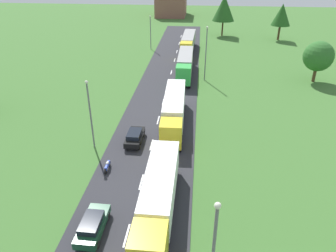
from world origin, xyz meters
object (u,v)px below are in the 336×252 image
lamppost_second (90,112)px  distant_building (171,3)px  truck_third (185,64)px  car_second (92,225)px  lamppost_fourth (150,31)px  tree_oak (224,8)px  lamppost_third (206,51)px  car_third (135,137)px  truck_lead (158,197)px  truck_fourth (188,42)px  tree_lime (318,56)px  motorcycle_courier (107,166)px  truck_second (174,109)px  tree_maple (282,15)px

lamppost_second → distant_building: distant_building is taller
truck_third → car_second: bearing=-97.8°
lamppost_fourth → tree_oak: bearing=42.6°
lamppost_fourth → lamppost_third: bearing=-58.0°
car_second → car_third: size_ratio=1.02×
car_third → tree_oak: tree_oak is taller
truck_lead → lamppost_third: size_ratio=1.43×
truck_fourth → tree_lime: size_ratio=2.13×
truck_lead → motorcycle_courier: truck_lead is taller
distant_building → truck_second: bearing=-84.7°
lamppost_fourth → tree_maple: size_ratio=0.85×
truck_third → lamppost_second: size_ratio=1.73×
truck_lead → motorcycle_courier: (-5.99, 5.99, -1.55)m
truck_third → truck_fourth: 15.98m
lamppost_second → tree_lime: (31.37, 24.68, -0.07)m
motorcycle_courier → truck_second: bearing=61.2°
truck_third → truck_fourth: (-0.11, 15.98, -0.02)m
lamppost_third → distant_building: lamppost_third is taller
truck_third → truck_lead: bearing=-90.5°
lamppost_third → motorcycle_courier: bearing=-109.6°
truck_lead → truck_fourth: size_ratio=0.89×
tree_oak → distant_building: size_ratio=0.74×
truck_fourth → lamppost_fourth: bearing=170.6°
truck_second → truck_fourth: (0.32, 35.31, -0.03)m
motorcycle_courier → lamppost_fourth: 47.66m
truck_third → lamppost_second: lamppost_second is taller
motorcycle_courier → distant_building: size_ratio=0.14×
truck_lead → truck_third: 36.03m
tree_lime → lamppost_fourth: bearing=149.3°
car_second → tree_lime: 46.53m
truck_third → lamppost_fourth: size_ratio=1.86×
truck_second → motorcycle_courier: size_ratio=7.20×
lamppost_third → lamppost_fourth: size_ratio=1.23×
tree_oak → distant_building: tree_oak is taller
motorcycle_courier → lamppost_second: 6.43m
motorcycle_courier → lamppost_second: bearing=122.2°
car_second → lamppost_fourth: size_ratio=0.59×
car_second → lamppost_third: lamppost_third is taller
car_third → lamppost_second: bearing=-163.0°
car_second → lamppost_third: bearing=76.2°
tree_oak → car_second: bearing=-100.8°
car_third → tree_oak: (12.90, 57.49, 6.22)m
truck_second → lamppost_second: 10.99m
truck_fourth → lamppost_fourth: (-8.65, 1.43, 2.08)m
truck_lead → lamppost_third: lamppost_third is taller
truck_third → lamppost_second: bearing=-109.3°
car_second → tree_maple: tree_maple is taller
lamppost_fourth → car_second: bearing=-86.4°
car_second → tree_lime: bearing=53.5°
truck_fourth → distant_building: 48.47m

